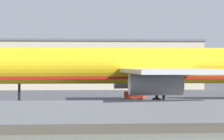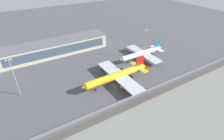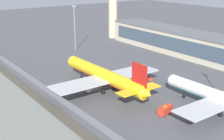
# 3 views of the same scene
# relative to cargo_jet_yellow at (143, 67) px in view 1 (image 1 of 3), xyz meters

# --- Properties ---
(ground_plane) EXTENTS (500.00, 500.00, 0.00)m
(ground_plane) POSITION_rel_cargo_jet_yellow_xyz_m (-3.55, -1.44, -5.37)
(ground_plane) COLOR #4C4C51
(shoreline_seawall) EXTENTS (320.00, 3.00, 0.50)m
(shoreline_seawall) POSITION_rel_cargo_jet_yellow_xyz_m (-3.55, -21.94, -5.12)
(shoreline_seawall) COLOR #474238
(shoreline_seawall) RESTS_ON ground
(perimeter_fence) EXTENTS (280.00, 0.10, 2.36)m
(perimeter_fence) POSITION_rel_cargo_jet_yellow_xyz_m (-3.55, -17.44, -4.19)
(perimeter_fence) COLOR slate
(perimeter_fence) RESTS_ON ground
(cargo_jet_yellow) EXTENTS (47.61, 40.56, 14.06)m
(cargo_jet_yellow) POSITION_rel_cargo_jet_yellow_xyz_m (0.00, 0.00, 0.00)
(cargo_jet_yellow) COLOR yellow
(cargo_jet_yellow) RESTS_ON ground
(baggage_tug) EXTENTS (3.56, 2.64, 1.80)m
(baggage_tug) POSITION_rel_cargo_jet_yellow_xyz_m (1.36, 19.67, -4.56)
(baggage_tug) COLOR red
(baggage_tug) RESTS_ON ground
(terminal_building) EXTENTS (86.72, 17.88, 11.57)m
(terminal_building) POSITION_rel_cargo_jet_yellow_xyz_m (-21.60, 61.09, 0.43)
(terminal_building) COLOR #BCB299
(terminal_building) RESTS_ON ground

